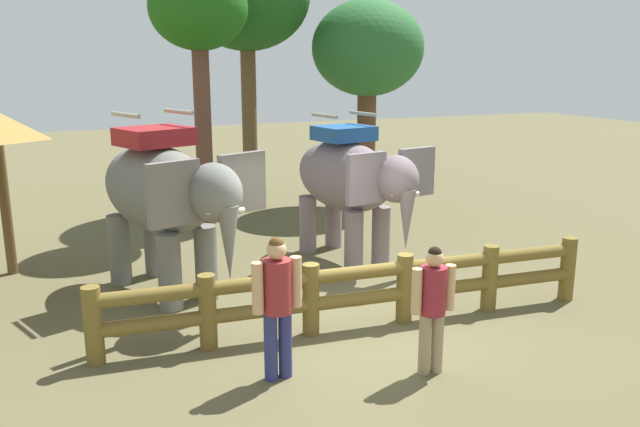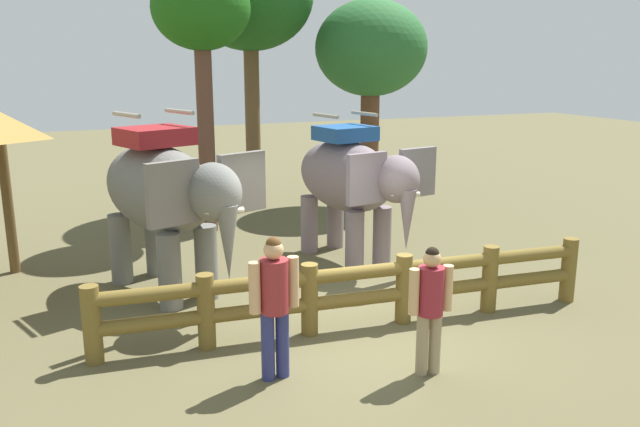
{
  "view_description": "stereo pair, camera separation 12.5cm",
  "coord_description": "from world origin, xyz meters",
  "px_view_note": "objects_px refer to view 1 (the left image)",
  "views": [
    {
      "loc": [
        -3.9,
        -7.91,
        3.84
      ],
      "look_at": [
        0.0,
        1.48,
        1.4
      ],
      "focal_mm": 36.23,
      "sensor_mm": 36.0,
      "label": 1
    },
    {
      "loc": [
        -3.79,
        -7.95,
        3.84
      ],
      "look_at": [
        0.0,
        1.48,
        1.4
      ],
      "focal_mm": 36.23,
      "sensor_mm": 36.0,
      "label": 2
    }
  ],
  "objects_px": {
    "elephant_near_left": "(165,195)",
    "tree_far_left": "(199,17)",
    "tourist_man_in_blue": "(433,301)",
    "elephant_center": "(350,180)",
    "log_fence": "(359,289)",
    "tourist_woman_in_black": "(277,298)",
    "tree_back_center": "(368,52)"
  },
  "relations": [
    {
      "from": "elephant_near_left",
      "to": "tree_far_left",
      "type": "height_order",
      "value": "tree_far_left"
    },
    {
      "from": "elephant_near_left",
      "to": "tourist_man_in_blue",
      "type": "xyz_separation_m",
      "value": [
        2.52,
        -4.07,
        -0.75
      ]
    },
    {
      "from": "elephant_near_left",
      "to": "tree_far_left",
      "type": "xyz_separation_m",
      "value": [
        1.5,
        3.8,
        3.01
      ]
    },
    {
      "from": "elephant_center",
      "to": "elephant_near_left",
      "type": "bearing_deg",
      "value": -172.38
    },
    {
      "from": "log_fence",
      "to": "tourist_man_in_blue",
      "type": "height_order",
      "value": "tourist_man_in_blue"
    },
    {
      "from": "tourist_woman_in_black",
      "to": "tree_back_center",
      "type": "xyz_separation_m",
      "value": [
        5.4,
        8.43,
        2.97
      ]
    },
    {
      "from": "elephant_near_left",
      "to": "tourist_man_in_blue",
      "type": "distance_m",
      "value": 4.85
    },
    {
      "from": "elephant_center",
      "to": "tree_far_left",
      "type": "bearing_deg",
      "value": 121.4
    },
    {
      "from": "log_fence",
      "to": "tourist_man_in_blue",
      "type": "relative_size",
      "value": 4.55
    },
    {
      "from": "tree_far_left",
      "to": "tree_back_center",
      "type": "height_order",
      "value": "tree_far_left"
    },
    {
      "from": "log_fence",
      "to": "tree_back_center",
      "type": "xyz_separation_m",
      "value": [
        3.82,
        7.44,
        3.42
      ]
    },
    {
      "from": "tourist_man_in_blue",
      "to": "tree_back_center",
      "type": "xyz_separation_m",
      "value": [
        3.59,
        9.03,
        3.07
      ]
    },
    {
      "from": "log_fence",
      "to": "tourist_man_in_blue",
      "type": "xyz_separation_m",
      "value": [
        0.22,
        -1.6,
        0.35
      ]
    },
    {
      "from": "elephant_center",
      "to": "tree_back_center",
      "type": "xyz_separation_m",
      "value": [
        2.58,
        4.49,
        2.42
      ]
    },
    {
      "from": "elephant_near_left",
      "to": "tourist_woman_in_black",
      "type": "xyz_separation_m",
      "value": [
        0.72,
        -3.47,
        -0.66
      ]
    },
    {
      "from": "elephant_near_left",
      "to": "tourist_woman_in_black",
      "type": "height_order",
      "value": "elephant_near_left"
    },
    {
      "from": "elephant_near_left",
      "to": "tree_back_center",
      "type": "bearing_deg",
      "value": 39.05
    },
    {
      "from": "elephant_center",
      "to": "tourist_woman_in_black",
      "type": "xyz_separation_m",
      "value": [
        -2.82,
        -3.94,
        -0.56
      ]
    },
    {
      "from": "tourist_man_in_blue",
      "to": "tree_far_left",
      "type": "bearing_deg",
      "value": 97.37
    },
    {
      "from": "elephant_near_left",
      "to": "elephant_center",
      "type": "xyz_separation_m",
      "value": [
        3.54,
        0.47,
        -0.1
      ]
    },
    {
      "from": "tourist_woman_in_black",
      "to": "log_fence",
      "type": "bearing_deg",
      "value": 32.21
    },
    {
      "from": "log_fence",
      "to": "tourist_man_in_blue",
      "type": "bearing_deg",
      "value": -82.01
    },
    {
      "from": "elephant_center",
      "to": "tourist_man_in_blue",
      "type": "xyz_separation_m",
      "value": [
        -1.01,
        -4.55,
        -0.65
      ]
    },
    {
      "from": "tree_back_center",
      "to": "elephant_center",
      "type": "bearing_deg",
      "value": -119.9
    },
    {
      "from": "tourist_woman_in_black",
      "to": "tree_back_center",
      "type": "relative_size",
      "value": 0.34
    },
    {
      "from": "tourist_man_in_blue",
      "to": "tree_back_center",
      "type": "relative_size",
      "value": 0.31
    },
    {
      "from": "tree_back_center",
      "to": "tree_far_left",
      "type": "bearing_deg",
      "value": -165.9
    },
    {
      "from": "elephant_near_left",
      "to": "elephant_center",
      "type": "relative_size",
      "value": 1.06
    },
    {
      "from": "log_fence",
      "to": "tree_far_left",
      "type": "bearing_deg",
      "value": 97.22
    },
    {
      "from": "elephant_center",
      "to": "tourist_man_in_blue",
      "type": "relative_size",
      "value": 2.06
    },
    {
      "from": "tourist_woman_in_black",
      "to": "tree_back_center",
      "type": "distance_m",
      "value": 10.44
    },
    {
      "from": "tourist_woman_in_black",
      "to": "tourist_man_in_blue",
      "type": "height_order",
      "value": "tourist_woman_in_black"
    }
  ]
}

